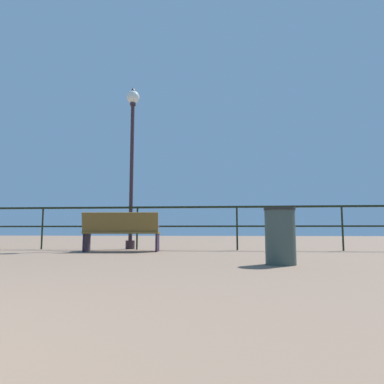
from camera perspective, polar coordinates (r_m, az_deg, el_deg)
name	(u,v)px	position (r m, az deg, el deg)	size (l,w,h in m)	color
pier_railing	(137,217)	(8.92, -8.96, -4.12)	(25.12, 0.05, 1.09)	black
bench_near_left	(121,230)	(8.17, -11.52, -6.15)	(1.76, 0.82, 0.89)	brown
lamppost_center	(132,144)	(9.57, -9.81, 7.76)	(0.35, 0.35, 4.39)	#302128
trash_bin	(280,236)	(5.15, 14.27, -6.97)	(0.45, 0.45, 0.81)	#374741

